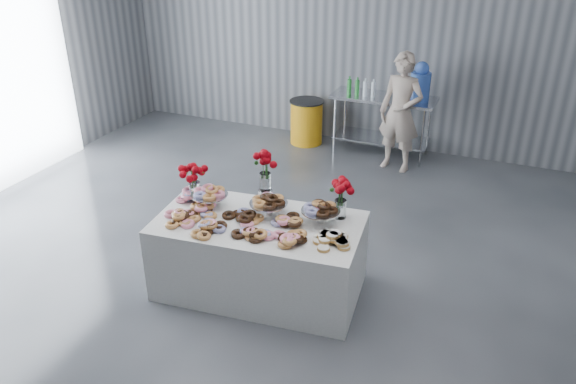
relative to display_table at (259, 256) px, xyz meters
name	(u,v)px	position (x,y,z in m)	size (l,w,h in m)	color
ground	(230,304)	(-0.15, -0.34, -0.38)	(9.00, 9.00, 0.00)	#34373C
room_walls	(187,10)	(-0.42, -0.27, 2.26)	(8.04, 9.04, 4.02)	gray
display_table	(259,256)	(0.00, 0.00, 0.00)	(1.90, 1.00, 0.75)	white
prep_table	(382,115)	(0.21, 3.76, 0.24)	(1.50, 0.60, 0.90)	silver
donut_mounds	(256,220)	(0.00, -0.05, 0.42)	(1.80, 0.80, 0.09)	#BF9246
cake_stand_left	(209,193)	(-0.56, 0.09, 0.52)	(0.36, 0.36, 0.17)	silver
cake_stand_mid	(269,202)	(0.03, 0.15, 0.52)	(0.36, 0.36, 0.17)	silver
cake_stand_right	(321,209)	(0.53, 0.21, 0.52)	(0.36, 0.36, 0.17)	silver
danish_pile	(335,237)	(0.76, -0.07, 0.43)	(0.48, 0.48, 0.11)	white
bouquet_left	(194,171)	(-0.77, 0.17, 0.67)	(0.26, 0.26, 0.42)	white
bouquet_right	(341,189)	(0.67, 0.37, 0.67)	(0.26, 0.26, 0.42)	white
bouquet_center	(265,168)	(-0.09, 0.34, 0.75)	(0.26, 0.26, 0.57)	silver
water_jug	(420,83)	(0.71, 3.76, 0.77)	(0.28, 0.28, 0.55)	#4475E9
drink_bottles	(361,87)	(-0.11, 3.66, 0.66)	(0.54, 0.08, 0.27)	#268C33
person	(401,113)	(0.55, 3.35, 0.45)	(0.60, 0.40, 1.65)	#CC8C93
trash_barrel	(306,122)	(-0.98, 3.76, -0.03)	(0.54, 0.54, 0.69)	orange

